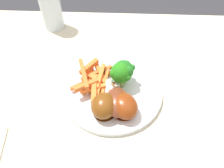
# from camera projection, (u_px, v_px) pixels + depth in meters

# --- Properties ---
(dining_table) EXTENTS (1.21, 0.86, 0.76)m
(dining_table) POSITION_uv_depth(u_px,v_px,m) (135.00, 127.00, 0.57)
(dining_table) COLOR beige
(dining_table) RESTS_ON ground_plane
(dinner_plate) EXTENTS (0.25, 0.25, 0.01)m
(dinner_plate) POSITION_uv_depth(u_px,v_px,m) (112.00, 91.00, 0.52)
(dinner_plate) COLOR silver
(dinner_plate) RESTS_ON dining_table
(broccoli_floret_front) EXTENTS (0.05, 0.05, 0.07)m
(broccoli_floret_front) POSITION_uv_depth(u_px,v_px,m) (124.00, 71.00, 0.50)
(broccoli_floret_front) COLOR #8BA949
(broccoli_floret_front) RESTS_ON dinner_plate
(broccoli_floret_middle) EXTENTS (0.05, 0.05, 0.07)m
(broccoli_floret_middle) POSITION_uv_depth(u_px,v_px,m) (121.00, 73.00, 0.49)
(broccoli_floret_middle) COLOR #859E4B
(broccoli_floret_middle) RESTS_ON dinner_plate
(carrot_fries_pile) EXTENTS (0.12, 0.14, 0.04)m
(carrot_fries_pile) POSITION_uv_depth(u_px,v_px,m) (95.00, 80.00, 0.51)
(carrot_fries_pile) COLOR orange
(carrot_fries_pile) RESTS_ON dinner_plate
(chicken_drumstick_near) EXTENTS (0.06, 0.13, 0.04)m
(chicken_drumstick_near) POSITION_uv_depth(u_px,v_px,m) (117.00, 100.00, 0.46)
(chicken_drumstick_near) COLOR #4C1D11
(chicken_drumstick_near) RESTS_ON dinner_plate
(chicken_drumstick_far) EXTENTS (0.09, 0.12, 0.05)m
(chicken_drumstick_far) POSITION_uv_depth(u_px,v_px,m) (123.00, 104.00, 0.45)
(chicken_drumstick_far) COLOR #5A1E09
(chicken_drumstick_far) RESTS_ON dinner_plate
(chicken_drumstick_extra) EXTENTS (0.06, 0.12, 0.05)m
(chicken_drumstick_extra) POSITION_uv_depth(u_px,v_px,m) (104.00, 104.00, 0.45)
(chicken_drumstick_extra) COLOR #4E230A
(chicken_drumstick_extra) RESTS_ON dinner_plate
(water_glass) EXTENTS (0.07, 0.07, 0.14)m
(water_glass) POSITION_uv_depth(u_px,v_px,m) (51.00, 8.00, 0.67)
(water_glass) COLOR silver
(water_glass) RESTS_ON dining_table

